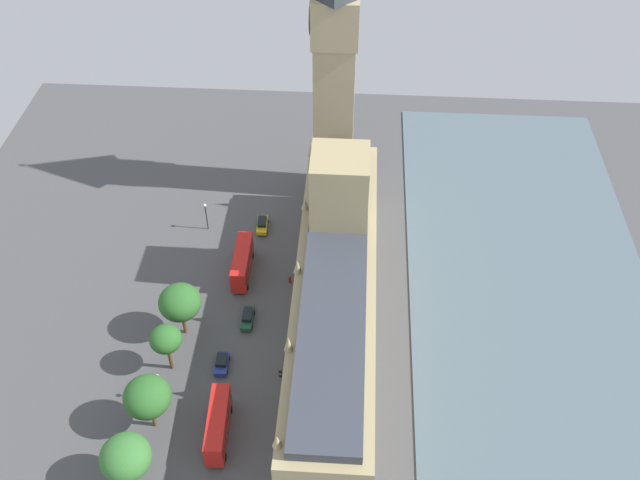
# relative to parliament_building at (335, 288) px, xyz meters

# --- Properties ---
(ground_plane) EXTENTS (137.93, 137.93, 0.00)m
(ground_plane) POSITION_rel_parliament_building_xyz_m (1.99, 1.74, -7.95)
(ground_plane) COLOR #4C4C4F
(river_thames) EXTENTS (39.95, 124.14, 0.25)m
(river_thames) POSITION_rel_parliament_building_xyz_m (-32.00, 1.74, -7.82)
(river_thames) COLOR slate
(river_thames) RESTS_ON ground
(parliament_building) EXTENTS (11.98, 62.23, 25.63)m
(parliament_building) POSITION_rel_parliament_building_xyz_m (0.00, 0.00, 0.00)
(parliament_building) COLOR tan
(parliament_building) RESTS_ON ground
(clock_tower) EXTENTS (7.92, 7.92, 54.26)m
(clock_tower) POSITION_rel_parliament_building_xyz_m (1.96, -33.45, 20.12)
(clock_tower) COLOR tan
(clock_tower) RESTS_ON ground
(car_yellow_cab_by_river_gate) EXTENTS (2.07, 4.76, 1.74)m
(car_yellow_cab_by_river_gate) POSITION_rel_parliament_building_xyz_m (14.10, -21.16, -7.06)
(car_yellow_cab_by_river_gate) COLOR gold
(car_yellow_cab_by_river_gate) RESTS_ON ground
(double_decker_bus_far_end) EXTENTS (2.74, 10.53, 4.75)m
(double_decker_bus_far_end) POSITION_rel_parliament_building_xyz_m (16.01, -9.75, -5.31)
(double_decker_bus_far_end) COLOR red
(double_decker_bus_far_end) RESTS_ON ground
(car_dark_green_leading) EXTENTS (1.84, 4.78, 1.74)m
(car_dark_green_leading) POSITION_rel_parliament_building_xyz_m (13.77, 0.72, -7.06)
(car_dark_green_leading) COLOR #19472D
(car_dark_green_leading) RESTS_ON ground
(car_blue_corner) EXTENTS (2.06, 4.17, 1.74)m
(car_blue_corner) POSITION_rel_parliament_building_xyz_m (16.43, 9.71, -7.06)
(car_blue_corner) COLOR navy
(car_blue_corner) RESTS_ON ground
(double_decker_bus_trailing) EXTENTS (3.06, 10.61, 4.75)m
(double_decker_bus_trailing) POSITION_rel_parliament_building_xyz_m (14.91, 21.21, -5.31)
(double_decker_bus_trailing) COLOR red
(double_decker_bus_trailing) RESTS_ON ground
(pedestrian_near_tower) EXTENTS (0.58, 0.47, 1.61)m
(pedestrian_near_tower) POSITION_rel_parliament_building_xyz_m (7.86, -8.07, -7.22)
(pedestrian_near_tower) COLOR maroon
(pedestrian_near_tower) RESTS_ON ground
(pedestrian_opposite_hall) EXTENTS (0.55, 0.65, 1.71)m
(pedestrian_opposite_hall) POSITION_rel_parliament_building_xyz_m (7.54, 10.89, -7.18)
(pedestrian_opposite_hall) COLOR black
(pedestrian_opposite_hall) RESTS_ON ground
(plane_tree_midblock) EXTENTS (6.45, 6.45, 9.53)m
(plane_tree_midblock) POSITION_rel_parliament_building_xyz_m (24.20, 20.14, -1.19)
(plane_tree_midblock) COLOR brown
(plane_tree_midblock) RESTS_ON ground
(plane_tree_kerbside) EXTENTS (6.51, 6.51, 9.19)m
(plane_tree_kerbside) POSITION_rel_parliament_building_xyz_m (24.93, 28.82, -1.55)
(plane_tree_kerbside) COLOR brown
(plane_tree_kerbside) RESTS_ON ground
(plane_tree_under_trees) EXTENTS (6.44, 6.44, 9.71)m
(plane_tree_under_trees) POSITION_rel_parliament_building_xyz_m (23.22, 3.48, -1.01)
(plane_tree_under_trees) COLOR brown
(plane_tree_under_trees) RESTS_ON ground
(plane_tree_slot_10) EXTENTS (4.70, 4.70, 8.78)m
(plane_tree_slot_10) POSITION_rel_parliament_building_xyz_m (23.88, 10.36, -1.23)
(plane_tree_slot_10) COLOR brown
(plane_tree_slot_10) RESTS_ON ground
(street_lamp_slot_11) EXTENTS (0.56, 0.56, 6.03)m
(street_lamp_slot_11) POSITION_rel_parliament_building_xyz_m (23.97, 16.07, -3.71)
(street_lamp_slot_11) COLOR black
(street_lamp_slot_11) RESTS_ON ground
(street_lamp_slot_12) EXTENTS (0.56, 0.56, 5.89)m
(street_lamp_slot_12) POSITION_rel_parliament_building_xyz_m (23.89, -20.32, -3.79)
(street_lamp_slot_12) COLOR black
(street_lamp_slot_12) RESTS_ON ground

